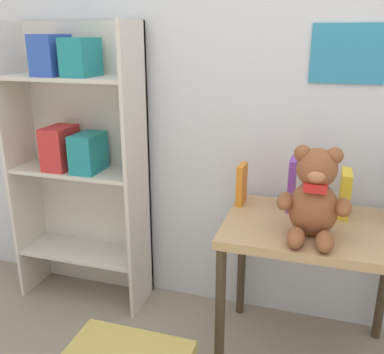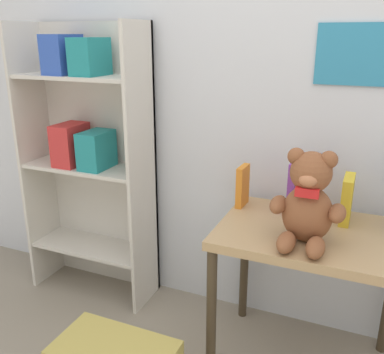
{
  "view_description": "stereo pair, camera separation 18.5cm",
  "coord_description": "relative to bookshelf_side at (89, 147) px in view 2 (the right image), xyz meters",
  "views": [
    {
      "loc": [
        0.18,
        -0.61,
        1.35
      ],
      "look_at": [
        -0.34,
        1.06,
        0.76
      ],
      "focal_mm": 40.0,
      "sensor_mm": 36.0,
      "label": 1
    },
    {
      "loc": [
        0.35,
        -0.55,
        1.35
      ],
      "look_at": [
        -0.34,
        1.06,
        0.76
      ],
      "focal_mm": 40.0,
      "sensor_mm": 36.0,
      "label": 2
    }
  ],
  "objects": [
    {
      "name": "wall_back",
      "position": [
        0.97,
        0.15,
        0.45
      ],
      "size": [
        4.8,
        0.07,
        2.5
      ],
      "color": "silver",
      "rests_on": "ground_plane"
    },
    {
      "name": "bookshelf_side",
      "position": [
        0.0,
        0.0,
        0.0
      ],
      "size": [
        0.67,
        0.26,
        1.41
      ],
      "color": "beige",
      "rests_on": "ground_plane"
    },
    {
      "name": "display_table",
      "position": [
        1.16,
        -0.18,
        -0.26
      ],
      "size": [
        0.71,
        0.52,
        0.63
      ],
      "color": "tan",
      "rests_on": "ground_plane"
    },
    {
      "name": "teddy_bear",
      "position": [
        1.14,
        -0.29,
        -0.01
      ],
      "size": [
        0.26,
        0.24,
        0.35
      ],
      "color": "brown",
      "rests_on": "display_table"
    },
    {
      "name": "book_standing_orange",
      "position": [
        0.83,
        -0.04,
        -0.08
      ],
      "size": [
        0.03,
        0.1,
        0.18
      ],
      "primitive_type": "cube",
      "rotation": [
        0.0,
        0.0,
        -0.05
      ],
      "color": "orange",
      "rests_on": "display_table"
    },
    {
      "name": "book_standing_purple",
      "position": [
        1.05,
        -0.04,
        -0.06
      ],
      "size": [
        0.03,
        0.12,
        0.23
      ],
      "primitive_type": "cube",
      "rotation": [
        0.0,
        0.0,
        -0.01
      ],
      "color": "purple",
      "rests_on": "display_table"
    },
    {
      "name": "book_standing_yellow",
      "position": [
        1.26,
        -0.04,
        -0.08
      ],
      "size": [
        0.04,
        0.15,
        0.19
      ],
      "primitive_type": "cube",
      "rotation": [
        0.0,
        0.0,
        0.0
      ],
      "color": "gold",
      "rests_on": "display_table"
    }
  ]
}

